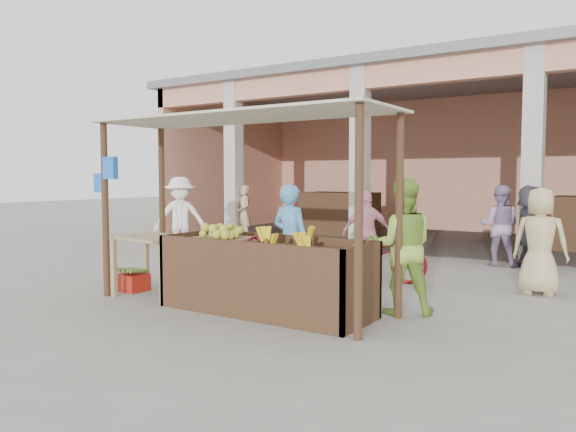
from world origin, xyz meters
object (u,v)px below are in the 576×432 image
Objects in this scene: motorcycle at (374,254)px; red_crate at (131,282)px; side_table at (154,246)px; vendor_blue at (291,237)px; fruit_stall at (266,279)px; vendor_green at (402,243)px.

red_crate is at bearing 114.50° from motorcycle.
vendor_blue is (1.58, 0.98, 0.13)m from side_table.
vendor_blue is (2.18, 0.86, 0.70)m from red_crate.
side_table is 0.69× the size of vendor_blue.
fruit_stall is at bearing 107.88° from vendor_blue.
motorcycle is (0.29, 2.47, 0.04)m from fruit_stall.
vendor_blue is at bearing -28.05° from vendor_green.
fruit_stall is 1.53× the size of vendor_green.
fruit_stall is 2.39m from red_crate.
fruit_stall reaches higher than red_crate.
red_crate is at bearing -14.50° from vendor_green.
vendor_blue is 0.97× the size of vendor_green.
red_crate is 0.28× the size of motorcycle.
red_crate is 0.28× the size of vendor_green.
motorcycle is at bearing 62.20° from side_table.
motorcycle is (-1.11, 1.65, -0.41)m from vendor_green.
fruit_stall is 2.30× the size of side_table.
vendor_green is at bearing 16.03° from red_crate.
vendor_blue is at bearing 42.57° from side_table.
vendor_green reaches higher than fruit_stall.
vendor_green reaches higher than vendor_blue.
vendor_green reaches higher than motorcycle.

